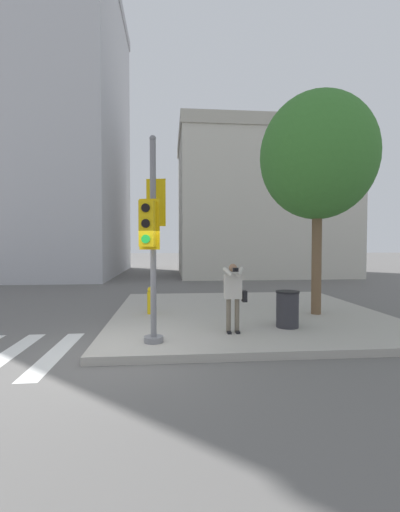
{
  "coord_description": "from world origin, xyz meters",
  "views": [
    {
      "loc": [
        1.13,
        -6.83,
        2.24
      ],
      "look_at": [
        1.82,
        0.98,
        1.97
      ],
      "focal_mm": 24.0,
      "sensor_mm": 36.0,
      "label": 1
    }
  ],
  "objects_px": {
    "person_photographer": "(234,292)",
    "trash_bin": "(287,309)",
    "traffic_signal_pole": "(153,230)",
    "fire_hydrant": "(151,300)",
    "street_tree": "(318,157)"
  },
  "relations": [
    {
      "from": "traffic_signal_pole",
      "to": "trash_bin",
      "type": "height_order",
      "value": "traffic_signal_pole"
    },
    {
      "from": "person_photographer",
      "to": "fire_hydrant",
      "type": "xyz_separation_m",
      "value": [
        -2.06,
        2.36,
        -0.56
      ]
    },
    {
      "from": "street_tree",
      "to": "trash_bin",
      "type": "height_order",
      "value": "street_tree"
    },
    {
      "from": "fire_hydrant",
      "to": "trash_bin",
      "type": "relative_size",
      "value": 0.89
    },
    {
      "from": "traffic_signal_pole",
      "to": "trash_bin",
      "type": "bearing_deg",
      "value": 17.31
    },
    {
      "from": "traffic_signal_pole",
      "to": "person_photographer",
      "type": "relative_size",
      "value": 2.69
    },
    {
      "from": "street_tree",
      "to": "fire_hydrant",
      "type": "height_order",
      "value": "street_tree"
    },
    {
      "from": "fire_hydrant",
      "to": "trash_bin",
      "type": "distance_m",
      "value": 4.01
    },
    {
      "from": "traffic_signal_pole",
      "to": "fire_hydrant",
      "type": "distance_m",
      "value": 3.58
    },
    {
      "from": "traffic_signal_pole",
      "to": "trash_bin",
      "type": "xyz_separation_m",
      "value": [
        3.27,
        1.02,
        -1.92
      ]
    },
    {
      "from": "person_photographer",
      "to": "fire_hydrant",
      "type": "relative_size",
      "value": 2.0
    },
    {
      "from": "person_photographer",
      "to": "trash_bin",
      "type": "distance_m",
      "value": 1.57
    },
    {
      "from": "street_tree",
      "to": "fire_hydrant",
      "type": "relative_size",
      "value": 8.05
    },
    {
      "from": "fire_hydrant",
      "to": "traffic_signal_pole",
      "type": "bearing_deg",
      "value": -85.67
    },
    {
      "from": "person_photographer",
      "to": "trash_bin",
      "type": "height_order",
      "value": "person_photographer"
    }
  ]
}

